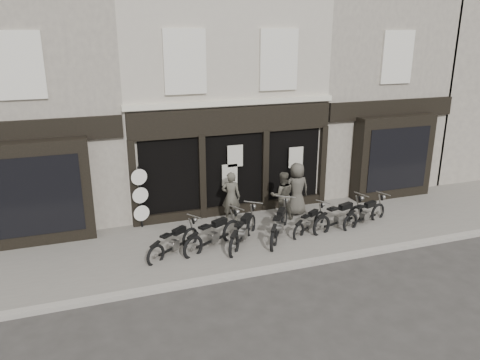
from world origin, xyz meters
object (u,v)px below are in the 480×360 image
object	(u,v)px
motorcycle_6	(365,216)
man_centre	(282,196)
motorcycle_0	(174,244)
man_left	(231,197)
motorcycle_1	(214,237)
motorcycle_4	(310,224)
motorcycle_5	(340,219)
motorcycle_3	(279,227)
advert_sign_post	(141,200)
man_right	(297,189)
motorcycle_2	(243,233)

from	to	relation	value
motorcycle_6	man_centre	distance (m)	2.85
motorcycle_0	man_left	world-z (taller)	man_left
motorcycle_1	motorcycle_4	size ratio (longest dim) A/B	1.26
motorcycle_5	motorcycle_3	bearing A→B (deg)	164.06
motorcycle_4	advert_sign_post	size ratio (longest dim) A/B	0.77
motorcycle_1	advert_sign_post	distance (m)	2.91
motorcycle_1	man_right	world-z (taller)	man_right
motorcycle_4	advert_sign_post	xyz separation A→B (m)	(-5.10, 2.08, 0.71)
motorcycle_0	motorcycle_4	xyz separation A→B (m)	(4.47, 0.12, -0.04)
motorcycle_5	advert_sign_post	bearing A→B (deg)	144.44
man_left	man_right	bearing A→B (deg)	-158.78
advert_sign_post	motorcycle_0	bearing A→B (deg)	-87.20
motorcycle_0	man_left	xyz separation A→B (m)	(2.32, 1.72, 0.60)
motorcycle_0	man_right	distance (m)	4.99
motorcycle_2	man_left	bearing A→B (deg)	32.63
motorcycle_6	motorcycle_5	bearing A→B (deg)	163.14
motorcycle_3	man_left	distance (m)	2.07
motorcycle_2	motorcycle_0	bearing A→B (deg)	128.14
motorcycle_4	man_centre	size ratio (longest dim) A/B	1.00
man_right	motorcycle_2	bearing A→B (deg)	31.31
motorcycle_6	advert_sign_post	xyz separation A→B (m)	(-7.13, 2.17, 0.67)
motorcycle_2	motorcycle_4	world-z (taller)	motorcycle_2
motorcycle_6	man_centre	size ratio (longest dim) A/B	1.22
motorcycle_3	motorcycle_1	bearing A→B (deg)	124.79
motorcycle_2	man_left	size ratio (longest dim) A/B	1.12
motorcycle_0	motorcycle_2	world-z (taller)	motorcycle_2
motorcycle_2	man_centre	xyz separation A→B (m)	(1.91, 1.39, 0.52)
motorcycle_3	advert_sign_post	size ratio (longest dim) A/B	0.94
motorcycle_2	advert_sign_post	xyz separation A→B (m)	(-2.76, 2.23, 0.63)
motorcycle_2	motorcycle_6	world-z (taller)	motorcycle_2
motorcycle_2	man_centre	distance (m)	2.42
motorcycle_2	motorcycle_3	distance (m)	1.22
motorcycle_0	man_centre	size ratio (longest dim) A/B	1.09
motorcycle_0	motorcycle_6	xyz separation A→B (m)	(6.51, 0.04, 0.01)
man_right	motorcycle_4	bearing A→B (deg)	80.90
motorcycle_0	motorcycle_4	world-z (taller)	motorcycle_0
motorcycle_0	advert_sign_post	distance (m)	2.39
motorcycle_2	man_centre	bearing A→B (deg)	-15.33
motorcycle_6	advert_sign_post	bearing A→B (deg)	144.73
motorcycle_3	motorcycle_6	world-z (taller)	motorcycle_3
motorcycle_1	motorcycle_5	size ratio (longest dim) A/B	0.95
motorcycle_5	motorcycle_0	bearing A→B (deg)	164.25
motorcycle_5	advert_sign_post	xyz separation A→B (m)	(-6.13, 2.19, 0.63)
motorcycle_6	man_right	distance (m)	2.47
man_left	man_right	distance (m)	2.37
motorcycle_2	motorcycle_5	world-z (taller)	motorcycle_2
man_centre	motorcycle_4	bearing A→B (deg)	121.02
man_centre	advert_sign_post	world-z (taller)	advert_sign_post
man_left	man_right	xyz separation A→B (m)	(2.37, -0.14, 0.06)
man_right	advert_sign_post	distance (m)	5.35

